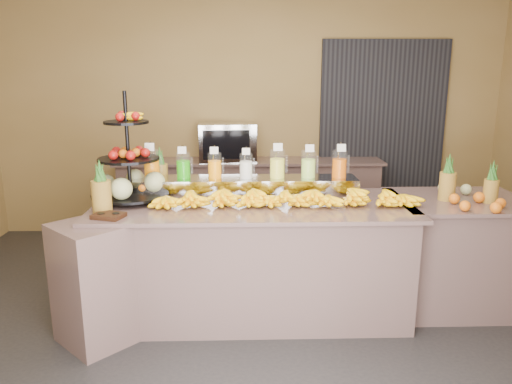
{
  "coord_description": "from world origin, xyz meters",
  "views": [
    {
      "loc": [
        -0.09,
        -3.49,
        1.96
      ],
      "look_at": [
        0.02,
        0.3,
        1.03
      ],
      "focal_mm": 35.0,
      "sensor_mm": 36.0,
      "label": 1
    }
  ],
  "objects_px": {
    "right_fruit_pile": "(471,196)",
    "oven_warmer": "(227,142)",
    "pitcher_tray": "(246,186)",
    "banana_heap": "(286,196)",
    "fruit_stand": "(135,173)",
    "condiment_caddy": "(109,216)"
  },
  "relations": [
    {
      "from": "condiment_caddy",
      "to": "right_fruit_pile",
      "type": "relative_size",
      "value": 0.49
    },
    {
      "from": "pitcher_tray",
      "to": "banana_heap",
      "type": "distance_m",
      "value": 0.45
    },
    {
      "from": "right_fruit_pile",
      "to": "condiment_caddy",
      "type": "bearing_deg",
      "value": -174.12
    },
    {
      "from": "pitcher_tray",
      "to": "fruit_stand",
      "type": "bearing_deg",
      "value": -171.25
    },
    {
      "from": "oven_warmer",
      "to": "condiment_caddy",
      "type": "bearing_deg",
      "value": -113.55
    },
    {
      "from": "banana_heap",
      "to": "right_fruit_pile",
      "type": "bearing_deg",
      "value": -0.92
    },
    {
      "from": "condiment_caddy",
      "to": "right_fruit_pile",
      "type": "xyz_separation_m",
      "value": [
        2.75,
        0.28,
        0.06
      ]
    },
    {
      "from": "right_fruit_pile",
      "to": "oven_warmer",
      "type": "bearing_deg",
      "value": 134.25
    },
    {
      "from": "pitcher_tray",
      "to": "fruit_stand",
      "type": "height_order",
      "value": "fruit_stand"
    },
    {
      "from": "fruit_stand",
      "to": "oven_warmer",
      "type": "height_order",
      "value": "fruit_stand"
    },
    {
      "from": "condiment_caddy",
      "to": "oven_warmer",
      "type": "xyz_separation_m",
      "value": [
        0.78,
        2.3,
        0.2
      ]
    },
    {
      "from": "banana_heap",
      "to": "right_fruit_pile",
      "type": "distance_m",
      "value": 1.45
    },
    {
      "from": "pitcher_tray",
      "to": "condiment_caddy",
      "type": "xyz_separation_m",
      "value": [
        -0.99,
        -0.63,
        -0.06
      ]
    },
    {
      "from": "banana_heap",
      "to": "condiment_caddy",
      "type": "height_order",
      "value": "banana_heap"
    },
    {
      "from": "banana_heap",
      "to": "oven_warmer",
      "type": "distance_m",
      "value": 2.06
    },
    {
      "from": "condiment_caddy",
      "to": "banana_heap",
      "type": "bearing_deg",
      "value": 13.29
    },
    {
      "from": "condiment_caddy",
      "to": "oven_warmer",
      "type": "relative_size",
      "value": 0.32
    },
    {
      "from": "fruit_stand",
      "to": "condiment_caddy",
      "type": "relative_size",
      "value": 4.16
    },
    {
      "from": "right_fruit_pile",
      "to": "banana_heap",
      "type": "bearing_deg",
      "value": 179.08
    },
    {
      "from": "fruit_stand",
      "to": "right_fruit_pile",
      "type": "relative_size",
      "value": 2.03
    },
    {
      "from": "condiment_caddy",
      "to": "oven_warmer",
      "type": "bearing_deg",
      "value": 71.19
    },
    {
      "from": "banana_heap",
      "to": "fruit_stand",
      "type": "bearing_deg",
      "value": 171.21
    }
  ]
}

